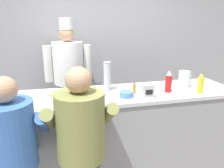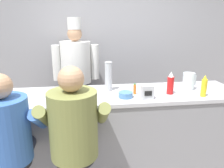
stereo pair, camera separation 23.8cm
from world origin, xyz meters
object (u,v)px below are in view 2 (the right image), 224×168
Objects in this scene: mustard_bottle_yellow at (204,86)px; napkin_dispenser_chrome at (147,92)px; water_pitcher_clear at (189,81)px; cook_in_whites_near at (76,72)px; breakfast_plate at (53,94)px; hot_sauce_bottle_orange at (135,89)px; cereal_bowl at (126,95)px; ketchup_bottle_red at (170,84)px; diner_seated_olive at (74,128)px; coffee_mug_white at (64,98)px; cup_stack_steel at (108,76)px; diner_seated_blue at (8,134)px.

mustard_bottle_yellow is 1.65× the size of napkin_dispenser_chrome.
water_pitcher_clear is 0.11× the size of cook_in_whites_near.
breakfast_plate is 1.81× the size of napkin_dispenser_chrome.
hot_sauce_bottle_orange is 0.16m from cereal_bowl.
ketchup_bottle_red is 1.18m from diner_seated_olive.
hot_sauce_bottle_orange is 1.38m from cook_in_whites_near.
coffee_mug_white is at bearing 179.06° from mustard_bottle_yellow.
cup_stack_steel reaches higher than breakfast_plate.
cook_in_whites_near is at bearing 113.17° from cereal_bowl.
mustard_bottle_yellow is 1.96m from cook_in_whites_near.
breakfast_plate is (-0.90, 0.09, -0.04)m from hot_sauce_bottle_orange.
hot_sauce_bottle_orange is 0.06× the size of cook_in_whites_near.
ketchup_bottle_red is at bearing -5.89° from hot_sauce_bottle_orange.
mustard_bottle_yellow is 1.18× the size of water_pitcher_clear.
hot_sauce_bottle_orange is 0.91m from breakfast_plate.
diner_seated_olive reaches higher than cup_stack_steel.
cup_stack_steel is 0.23× the size of diner_seated_olive.
cup_stack_steel is at bearing -68.60° from cook_in_whites_near.
ketchup_bottle_red is 2.12× the size of hot_sauce_bottle_orange.
breakfast_plate is 1.99× the size of coffee_mug_white.
napkin_dispenser_chrome is 0.85m from diner_seated_olive.
napkin_dispenser_chrome is (0.37, -0.35, -0.10)m from cup_stack_steel.
cook_in_whites_near reaches higher than hot_sauce_bottle_orange.
diner_seated_olive is at bearing -89.58° from cook_in_whites_near.
cup_stack_steel is (-1.00, 0.35, 0.06)m from mustard_bottle_yellow.
napkin_dispenser_chrome is (0.99, -0.26, 0.06)m from breakfast_plate.
diner_seated_blue is (-0.45, -0.36, -0.18)m from coffee_mug_white.
diner_seated_olive reaches higher than mustard_bottle_yellow.
cereal_bowl is at bearing -174.22° from ketchup_bottle_red.
cook_in_whites_near is (-0.01, 1.70, 0.11)m from diner_seated_olive.
diner_seated_blue is (-1.09, -0.41, -0.16)m from cereal_bowl.
cook_in_whites_near reaches higher than napkin_dispenser_chrome.
coffee_mug_white is 0.40m from diner_seated_olive.
cook_in_whites_near is (-1.07, 1.24, -0.12)m from ketchup_bottle_red.
coffee_mug_white is 0.09× the size of diner_seated_blue.
water_pitcher_clear is at bearing -4.99° from cup_stack_steel.
coffee_mug_white is 1.35m from cook_in_whites_near.
hot_sauce_bottle_orange is 0.92× the size of coffee_mug_white.
ketchup_bottle_red reaches higher than coffee_mug_white.
cook_in_whites_near is at bearing 119.39° from hot_sauce_bottle_orange.
ketchup_bottle_red is at bearing -49.15° from cook_in_whites_near.
napkin_dispenser_chrome is at bearing -60.70° from cook_in_whites_near.
mustard_bottle_yellow reaches higher than water_pitcher_clear.
ketchup_bottle_red is 1.17m from coffee_mug_white.
hot_sauce_bottle_orange is at bearing 37.45° from cereal_bowl.
diner_seated_blue is (-1.31, -0.33, -0.21)m from napkin_dispenser_chrome.
cup_stack_steel reaches higher than napkin_dispenser_chrome.
napkin_dispenser_chrome is 1.37m from diner_seated_blue.
cook_in_whites_near is at bearing 119.30° from napkin_dispenser_chrome.
cereal_bowl is 0.45× the size of cup_stack_steel.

